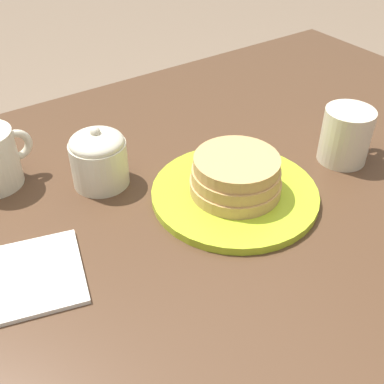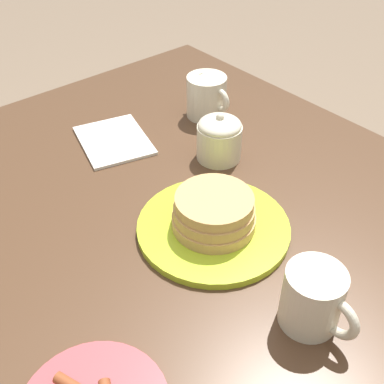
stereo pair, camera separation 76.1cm
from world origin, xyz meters
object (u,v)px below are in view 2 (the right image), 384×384
object	(u,v)px
napkin	(114,140)
coffee_mug	(313,299)
pancake_plate	(214,219)
creamer_pitcher	(206,95)
sugar_bowl	(219,137)

from	to	relation	value
napkin	coffee_mug	bearing A→B (deg)	-4.45
pancake_plate	napkin	bearing A→B (deg)	176.35
pancake_plate	creamer_pitcher	bearing A→B (deg)	140.29
creamer_pitcher	napkin	size ratio (longest dim) A/B	0.67
pancake_plate	coffee_mug	distance (m)	0.21
coffee_mug	creamer_pitcher	size ratio (longest dim) A/B	0.86
coffee_mug	napkin	distance (m)	0.52
creamer_pitcher	napkin	bearing A→B (deg)	-100.64
coffee_mug	napkin	size ratio (longest dim) A/B	0.58
coffee_mug	napkin	xyz separation A→B (m)	(-0.52, 0.04, -0.04)
napkin	pancake_plate	bearing A→B (deg)	-3.65
coffee_mug	sugar_bowl	xyz separation A→B (m)	(-0.35, 0.16, -0.00)
coffee_mug	creamer_pitcher	world-z (taller)	creamer_pitcher
sugar_bowl	napkin	size ratio (longest dim) A/B	0.51
coffee_mug	pancake_plate	bearing A→B (deg)	174.35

